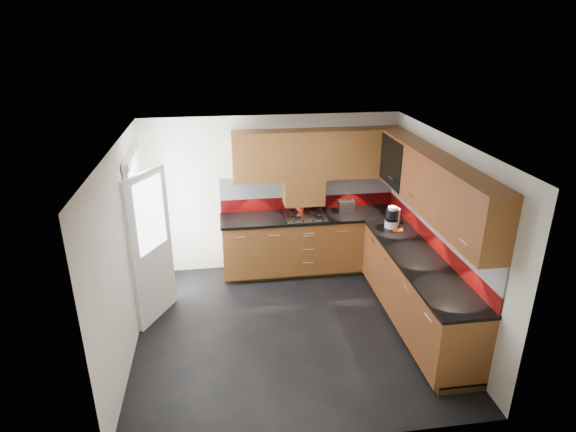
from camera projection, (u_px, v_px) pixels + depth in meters
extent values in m
cube|color=black|center=(290.00, 329.00, 6.14)|extent=(4.00, 3.80, 0.02)
cube|color=white|center=(290.00, 140.00, 5.22)|extent=(4.00, 3.80, 0.10)
cube|color=silver|center=(272.00, 193.00, 7.37)|extent=(4.00, 0.08, 2.64)
cube|color=silver|center=(323.00, 338.00, 4.00)|extent=(4.00, 0.08, 2.64)
cube|color=silver|center=(121.00, 254.00, 5.43)|extent=(0.08, 3.80, 2.64)
cube|color=silver|center=(445.00, 234.00, 5.94)|extent=(0.08, 3.80, 2.64)
cube|color=brown|center=(311.00, 243.00, 7.41)|extent=(2.70, 0.60, 0.95)
cube|color=brown|center=(416.00, 291.00, 6.08)|extent=(0.60, 2.60, 0.95)
cube|color=#3F2B11|center=(310.00, 266.00, 7.59)|extent=(2.70, 0.54, 0.10)
cube|color=#3F2B11|center=(415.00, 319.00, 6.24)|extent=(0.54, 2.60, 0.10)
cube|color=black|center=(311.00, 216.00, 7.23)|extent=(2.72, 0.62, 0.04)
cube|color=black|center=(420.00, 261.00, 5.89)|extent=(0.62, 2.60, 0.04)
cube|color=maroon|center=(308.00, 202.00, 7.46)|extent=(2.70, 0.02, 0.20)
cube|color=silver|center=(308.00, 186.00, 7.36)|extent=(2.70, 0.02, 0.34)
cube|color=maroon|center=(433.00, 239.00, 6.18)|extent=(0.02, 3.20, 0.20)
cube|color=silver|center=(435.00, 220.00, 6.08)|extent=(0.02, 3.20, 0.34)
cube|color=brown|center=(318.00, 154.00, 7.03)|extent=(2.50, 0.33, 0.72)
cube|color=brown|center=(434.00, 185.00, 5.71)|extent=(0.33, 2.87, 0.72)
cube|color=silver|center=(310.00, 172.00, 6.93)|extent=(1.80, 0.01, 0.16)
cube|color=silver|center=(419.00, 203.00, 5.73)|extent=(0.01, 2.00, 0.16)
cube|color=brown|center=(304.00, 191.00, 7.21)|extent=(0.60, 0.33, 0.40)
cube|color=black|center=(391.00, 162.00, 6.64)|extent=(0.01, 0.80, 0.66)
cube|color=#FFD18C|center=(412.00, 161.00, 6.68)|extent=(0.01, 0.76, 0.64)
cube|color=black|center=(403.00, 160.00, 6.65)|extent=(0.29, 0.76, 0.01)
cylinder|color=black|center=(410.00, 158.00, 6.38)|extent=(0.07, 0.07, 0.16)
cylinder|color=black|center=(406.00, 155.00, 6.52)|extent=(0.07, 0.07, 0.16)
cylinder|color=white|center=(402.00, 152.00, 6.66)|extent=(0.07, 0.07, 0.16)
cylinder|color=black|center=(398.00, 150.00, 6.80)|extent=(0.07, 0.07, 0.16)
cube|color=white|center=(141.00, 236.00, 6.33)|extent=(0.06, 0.95, 2.04)
cube|color=white|center=(152.00, 248.00, 6.04)|extent=(0.42, 0.73, 1.98)
cube|color=white|center=(150.00, 215.00, 5.88)|extent=(0.28, 0.50, 0.90)
cube|color=silver|center=(305.00, 215.00, 7.20)|extent=(0.60, 0.52, 0.02)
torus|color=black|center=(296.00, 217.00, 7.05)|extent=(0.14, 0.14, 0.02)
torus|color=black|center=(317.00, 216.00, 7.09)|extent=(0.14, 0.14, 0.02)
torus|color=black|center=(294.00, 211.00, 7.28)|extent=(0.14, 0.14, 0.02)
torus|color=black|center=(314.00, 210.00, 7.32)|extent=(0.14, 0.14, 0.02)
cube|color=black|center=(308.00, 221.00, 6.96)|extent=(0.46, 0.04, 0.02)
cylinder|color=red|center=(300.00, 208.00, 7.32)|extent=(0.11, 0.11, 0.14)
cylinder|color=olive|center=(301.00, 196.00, 7.27)|extent=(0.05, 0.03, 0.28)
cylinder|color=olive|center=(301.00, 197.00, 7.27)|extent=(0.04, 0.04, 0.26)
cylinder|color=olive|center=(300.00, 196.00, 7.27)|extent=(0.06, 0.01, 0.30)
cylinder|color=olive|center=(301.00, 198.00, 7.27)|extent=(0.03, 0.05, 0.24)
cylinder|color=olive|center=(299.00, 197.00, 7.27)|extent=(0.05, 0.04, 0.27)
cube|color=silver|center=(346.00, 206.00, 7.36)|extent=(0.25, 0.15, 0.17)
cube|color=black|center=(346.00, 200.00, 7.32)|extent=(0.19, 0.02, 0.01)
cube|color=black|center=(346.00, 199.00, 7.36)|extent=(0.19, 0.02, 0.01)
cylinder|color=white|center=(391.00, 224.00, 6.78)|extent=(0.19, 0.19, 0.10)
cylinder|color=black|center=(392.00, 215.00, 6.73)|extent=(0.17, 0.17, 0.16)
cylinder|color=white|center=(393.00, 208.00, 6.69)|extent=(0.12, 0.12, 0.04)
cylinder|color=white|center=(396.00, 217.00, 6.86)|extent=(0.12, 0.12, 0.24)
cube|color=#D74B17|center=(398.00, 230.00, 6.70)|extent=(0.17, 0.16, 0.02)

